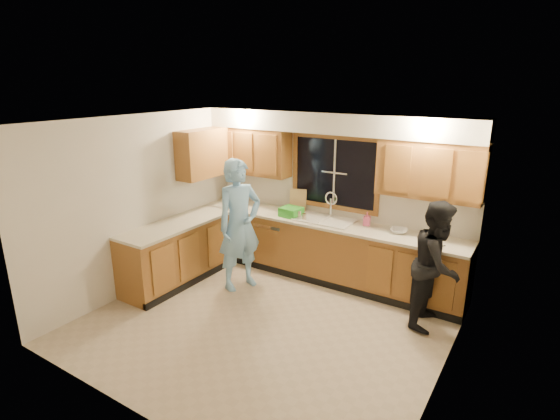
% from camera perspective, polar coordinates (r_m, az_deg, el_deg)
% --- Properties ---
extents(floor, '(4.20, 4.20, 0.00)m').
position_cam_1_polar(floor, '(5.68, -2.01, -14.58)').
color(floor, '#B8A68E').
rests_on(floor, ground).
extents(ceiling, '(4.20, 4.20, 0.00)m').
position_cam_1_polar(ceiling, '(4.87, -2.31, 11.42)').
color(ceiling, white).
extents(wall_back, '(4.20, 0.00, 4.20)m').
position_cam_1_polar(wall_back, '(6.72, 7.08, 1.97)').
color(wall_back, silver).
rests_on(wall_back, ground).
extents(wall_left, '(0.00, 3.80, 3.80)m').
position_cam_1_polar(wall_left, '(6.52, -17.54, 0.82)').
color(wall_left, silver).
rests_on(wall_left, ground).
extents(wall_right, '(0.00, 3.80, 3.80)m').
position_cam_1_polar(wall_right, '(4.38, 21.28, -7.32)').
color(wall_right, silver).
rests_on(wall_right, ground).
extents(base_cabinets_back, '(4.20, 0.60, 0.88)m').
position_cam_1_polar(base_cabinets_back, '(6.72, 5.72, -5.28)').
color(base_cabinets_back, '#905C29').
rests_on(base_cabinets_back, ground).
extents(base_cabinets_left, '(0.60, 1.90, 0.88)m').
position_cam_1_polar(base_cabinets_left, '(6.78, -13.04, -5.44)').
color(base_cabinets_left, '#905C29').
rests_on(base_cabinets_left, ground).
extents(countertop_back, '(4.20, 0.63, 0.04)m').
position_cam_1_polar(countertop_back, '(6.55, 5.78, -1.59)').
color(countertop_back, beige).
rests_on(countertop_back, base_cabinets_back).
extents(countertop_left, '(0.63, 1.90, 0.04)m').
position_cam_1_polar(countertop_left, '(6.61, -13.21, -1.78)').
color(countertop_left, beige).
rests_on(countertop_left, base_cabinets_left).
extents(upper_cabinets_left, '(1.35, 0.33, 0.75)m').
position_cam_1_polar(upper_cabinets_left, '(7.18, -3.73, 7.70)').
color(upper_cabinets_left, '#905C29').
rests_on(upper_cabinets_left, wall_back).
extents(upper_cabinets_right, '(1.35, 0.33, 0.75)m').
position_cam_1_polar(upper_cabinets_right, '(5.98, 19.02, 4.98)').
color(upper_cabinets_right, '#905C29').
rests_on(upper_cabinets_right, wall_back).
extents(upper_cabinets_return, '(0.33, 0.90, 0.75)m').
position_cam_1_polar(upper_cabinets_return, '(7.03, -10.10, 7.29)').
color(upper_cabinets_return, '#905C29').
rests_on(upper_cabinets_return, wall_left).
extents(soffit, '(4.20, 0.35, 0.30)m').
position_cam_1_polar(soffit, '(6.37, 6.75, 11.23)').
color(soffit, silver).
rests_on(soffit, wall_back).
extents(window_frame, '(1.44, 0.03, 1.14)m').
position_cam_1_polar(window_frame, '(6.63, 7.16, 4.87)').
color(window_frame, black).
rests_on(window_frame, wall_back).
extents(sink, '(0.86, 0.52, 0.57)m').
position_cam_1_polar(sink, '(6.58, 5.85, -1.83)').
color(sink, silver).
rests_on(sink, countertop_back).
extents(dishwasher, '(0.60, 0.56, 0.82)m').
position_cam_1_polar(dishwasher, '(7.11, -0.45, -4.17)').
color(dishwasher, silver).
rests_on(dishwasher, floor).
extents(stove, '(0.58, 0.75, 0.90)m').
position_cam_1_polar(stove, '(6.43, -16.66, -6.90)').
color(stove, silver).
rests_on(stove, floor).
extents(man, '(0.67, 0.81, 1.91)m').
position_cam_1_polar(man, '(6.25, -5.31, -1.97)').
color(man, '#7CB7EA').
rests_on(man, floor).
extents(woman, '(0.63, 0.80, 1.59)m').
position_cam_1_polar(woman, '(5.65, 19.81, -6.72)').
color(woman, black).
rests_on(woman, floor).
extents(knife_block, '(0.15, 0.14, 0.21)m').
position_cam_1_polar(knife_block, '(7.50, -6.20, 1.78)').
color(knife_block, '#99612A').
rests_on(knife_block, countertop_back).
extents(cutting_board, '(0.28, 0.17, 0.35)m').
position_cam_1_polar(cutting_board, '(6.96, 2.36, 1.30)').
color(cutting_board, tan).
rests_on(cutting_board, countertop_back).
extents(dish_crate, '(0.33, 0.31, 0.14)m').
position_cam_1_polar(dish_crate, '(6.71, 1.46, -0.25)').
color(dish_crate, green).
rests_on(dish_crate, countertop_back).
extents(soap_bottle, '(0.10, 0.11, 0.20)m').
position_cam_1_polar(soap_bottle, '(6.40, 11.30, -1.13)').
color(soap_bottle, '#E05585').
rests_on(soap_bottle, countertop_back).
extents(bowl, '(0.28, 0.28, 0.06)m').
position_cam_1_polar(bowl, '(6.22, 15.27, -2.64)').
color(bowl, silver).
rests_on(bowl, countertop_back).
extents(can_left, '(0.07, 0.07, 0.12)m').
position_cam_1_polar(can_left, '(6.62, 2.48, -0.59)').
color(can_left, '#C0AE94').
rests_on(can_left, countertop_back).
extents(can_right, '(0.08, 0.08, 0.11)m').
position_cam_1_polar(can_right, '(6.50, 3.17, -0.96)').
color(can_right, '#C0AE94').
rests_on(can_right, countertop_back).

